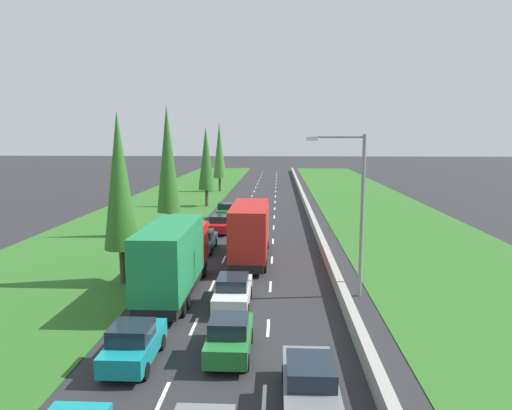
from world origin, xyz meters
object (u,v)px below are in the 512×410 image
at_px(green_hatchback_centre_lane, 230,336).
at_px(green_hatchback_left_lane, 226,211).
at_px(grey_sedan_right_lane, 310,384).
at_px(poplar_tree_third, 168,159).
at_px(poplar_tree_fourth, 206,159).
at_px(green_box_truck_left_lane, 174,258).
at_px(red_box_truck_centre_lane, 250,231).
at_px(teal_sedan_left_lane_fourth, 203,241).
at_px(poplar_tree_second, 119,182).
at_px(red_sedan_left_lane, 220,224).
at_px(teal_hatchback_left_lane, 134,344).
at_px(street_light_mast, 356,204).
at_px(white_sedan_centre_lane, 233,291).
at_px(poplar_tree_fifth, 219,151).

bearing_deg(green_hatchback_centre_lane, green_hatchback_left_lane, 96.78).
relative_size(grey_sedan_right_lane, green_hatchback_left_lane, 1.15).
relative_size(poplar_tree_third, poplar_tree_fourth, 1.15).
relative_size(green_box_truck_left_lane, green_hatchback_left_lane, 2.41).
bearing_deg(grey_sedan_right_lane, red_box_truck_centre_lane, 99.57).
height_order(teal_sedan_left_lane_fourth, poplar_tree_second, poplar_tree_second).
height_order(red_sedan_left_lane, poplar_tree_fourth, poplar_tree_fourth).
xyz_separation_m(red_box_truck_centre_lane, poplar_tree_third, (-7.77, 7.89, 4.69)).
xyz_separation_m(teal_hatchback_left_lane, street_light_mast, (9.87, 8.32, 4.40)).
xyz_separation_m(white_sedan_centre_lane, poplar_tree_second, (-7.05, 3.44, 5.42)).
relative_size(red_sedan_left_lane, poplar_tree_third, 0.39).
bearing_deg(green_hatchback_centre_lane, poplar_tree_fifth, 97.62).
bearing_deg(poplar_tree_fifth, grey_sedan_right_lane, -79.99).
bearing_deg(poplar_tree_second, red_box_truck_centre_lane, 37.50).
distance_m(teal_hatchback_left_lane, green_hatchback_left_lane, 32.62).
height_order(grey_sedan_right_lane, street_light_mast, street_light_mast).
height_order(white_sedan_centre_lane, green_box_truck_left_lane, green_box_truck_left_lane).
relative_size(green_hatchback_centre_lane, grey_sedan_right_lane, 0.87).
bearing_deg(teal_hatchback_left_lane, teal_sedan_left_lane_fourth, 90.80).
height_order(teal_sedan_left_lane_fourth, green_hatchback_left_lane, green_hatchback_left_lane).
relative_size(green_hatchback_centre_lane, poplar_tree_fourth, 0.39).
relative_size(green_hatchback_centre_lane, red_box_truck_centre_lane, 0.41).
relative_size(poplar_tree_fourth, poplar_tree_fifth, 0.92).
height_order(poplar_tree_second, poplar_tree_fifth, poplar_tree_fifth).
bearing_deg(red_box_truck_centre_lane, teal_sedan_left_lane_fourth, 146.39).
xyz_separation_m(green_hatchback_centre_lane, poplar_tree_fifth, (-7.58, 56.67, 5.73)).
xyz_separation_m(green_hatchback_centre_lane, teal_sedan_left_lane_fourth, (-3.94, 17.35, -0.02)).
height_order(teal_hatchback_left_lane, red_box_truck_centre_lane, red_box_truck_centre_lane).
relative_size(green_hatchback_centre_lane, white_sedan_centre_lane, 0.87).
relative_size(teal_hatchback_left_lane, red_box_truck_centre_lane, 0.41).
xyz_separation_m(red_sedan_left_lane, poplar_tree_third, (-4.32, -1.69, 6.06)).
height_order(grey_sedan_right_lane, poplar_tree_second, poplar_tree_second).
height_order(poplar_tree_second, poplar_tree_fourth, poplar_tree_second).
bearing_deg(red_sedan_left_lane, green_hatchback_left_lane, 92.12).
distance_m(green_hatchback_centre_lane, grey_sedan_right_lane, 4.57).
bearing_deg(poplar_tree_third, grey_sedan_right_lane, -67.42).
relative_size(grey_sedan_right_lane, poplar_tree_third, 0.39).
xyz_separation_m(white_sedan_centre_lane, red_sedan_left_lane, (-3.09, 18.71, 0.00)).
relative_size(green_hatchback_centre_lane, poplar_tree_third, 0.33).
bearing_deg(green_hatchback_left_lane, red_sedan_left_lane, -87.88).
xyz_separation_m(teal_sedan_left_lane_fourth, poplar_tree_fifth, (-3.64, 39.32, 5.76)).
height_order(green_hatchback_centre_lane, street_light_mast, street_light_mast).
bearing_deg(green_box_truck_left_lane, poplar_tree_fifth, 94.29).
distance_m(white_sedan_centre_lane, teal_hatchback_left_lane, 7.25).
relative_size(white_sedan_centre_lane, teal_hatchback_left_lane, 1.15).
distance_m(white_sedan_centre_lane, grey_sedan_right_lane, 9.68).
distance_m(poplar_tree_third, poplar_tree_fifth, 34.02).
distance_m(green_box_truck_left_lane, green_hatchback_left_lane, 24.74).
relative_size(red_box_truck_centre_lane, poplar_tree_fifth, 0.85).
bearing_deg(poplar_tree_third, green_hatchback_left_lane, 66.13).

